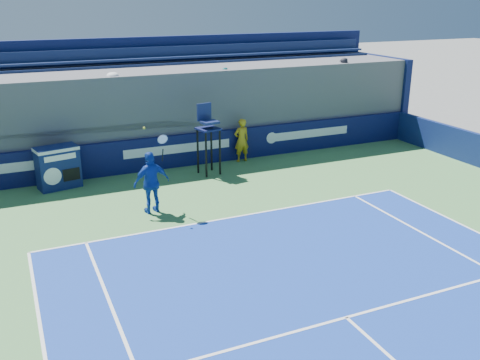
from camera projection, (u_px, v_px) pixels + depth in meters
name	position (u px, v px, depth m)	size (l,w,h in m)	color
ball_person	(242.00, 140.00, 20.04)	(0.60, 0.39, 1.64)	gold
back_hoarding	(178.00, 151.00, 19.46)	(20.40, 0.21, 1.20)	#0B1042
match_clock	(58.00, 166.00, 17.27)	(1.44, 0.98, 1.40)	#101C50
umpire_chair	(208.00, 132.00, 18.41)	(0.82, 0.82, 2.48)	black
tennis_player	(152.00, 182.00, 15.21)	(1.11, 0.58, 2.57)	#143AA2
stadium_seating	(160.00, 108.00, 20.83)	(21.00, 4.05, 4.40)	#57575C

